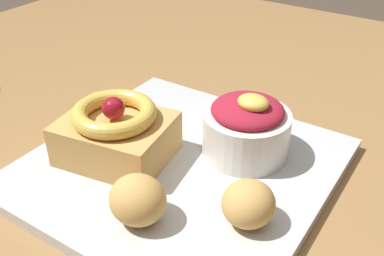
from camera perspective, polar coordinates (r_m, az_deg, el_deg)
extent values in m
cube|color=olive|center=(0.48, 8.27, -5.28)|extent=(1.22, 0.98, 0.04)
cylinder|color=olive|center=(1.20, -7.13, -1.05)|extent=(0.07, 0.07, 0.69)
cube|color=silver|center=(0.43, -1.46, -5.00)|extent=(0.27, 0.27, 0.01)
cube|color=tan|center=(0.43, -9.51, -1.32)|extent=(0.11, 0.10, 0.04)
torus|color=#E5BC4C|center=(0.42, -9.85, 1.86)|extent=(0.09, 0.09, 0.02)
sphere|color=maroon|center=(0.41, -9.91, 2.49)|extent=(0.02, 0.02, 0.02)
cylinder|color=white|center=(0.43, 6.83, -0.70)|extent=(0.08, 0.08, 0.04)
ellipsoid|color=#A31E33|center=(0.42, 7.05, 2.27)|extent=(0.07, 0.07, 0.02)
ellipsoid|color=#E5CC56|center=(0.41, 7.68, 3.24)|extent=(0.03, 0.03, 0.01)
ellipsoid|color=tan|center=(0.36, -6.88, -9.02)|extent=(0.05, 0.04, 0.04)
ellipsoid|color=tan|center=(0.36, 7.15, -9.49)|extent=(0.04, 0.04, 0.04)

